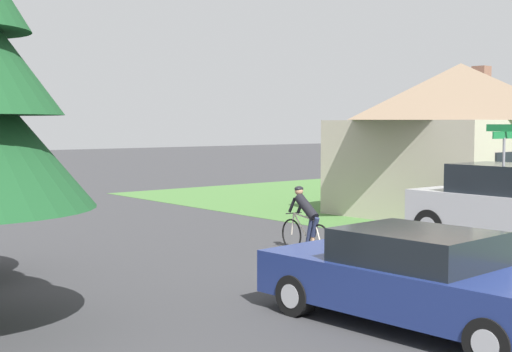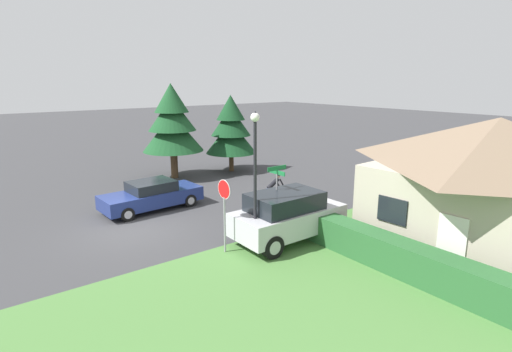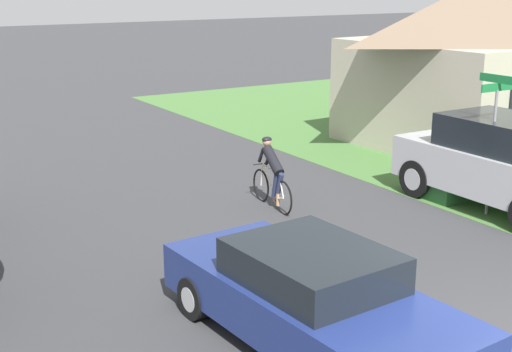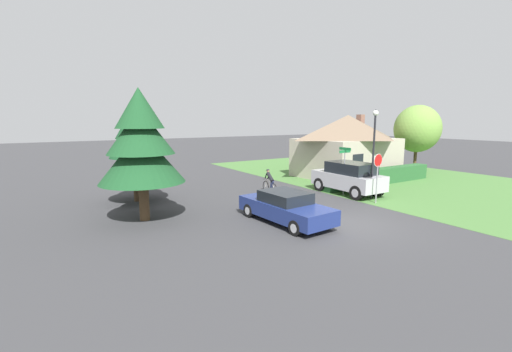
# 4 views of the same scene
# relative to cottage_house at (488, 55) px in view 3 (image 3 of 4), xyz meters

# --- Properties ---
(cottage_house) EXTENTS (8.43, 6.33, 4.90)m
(cottage_house) POSITION_rel_cottage_house_xyz_m (0.00, 0.00, 0.00)
(cottage_house) COLOR #B2A893
(cottage_house) RESTS_ON ground
(sedan_left_lane) EXTENTS (2.12, 4.79, 1.39)m
(sedan_left_lane) POSITION_rel_cottage_house_xyz_m (-11.86, -7.54, -1.84)
(sedan_left_lane) COLOR navy
(sedan_left_lane) RESTS_ON ground
(cyclist) EXTENTS (0.44, 1.75, 1.50)m
(cyclist) POSITION_rel_cottage_house_xyz_m (-9.07, -2.29, -1.80)
(cyclist) COLOR black
(cyclist) RESTS_ON ground
(parked_suv_right) EXTENTS (2.08, 4.42, 1.95)m
(parked_suv_right) POSITION_rel_cottage_house_xyz_m (-5.06, -4.91, -1.51)
(parked_suv_right) COLOR #B7B7BC
(parked_suv_right) RESTS_ON ground
(street_name_sign) EXTENTS (0.90, 0.90, 2.87)m
(street_name_sign) POSITION_rel_cottage_house_xyz_m (-5.59, -5.03, -0.54)
(street_name_sign) COLOR gray
(street_name_sign) RESTS_ON ground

